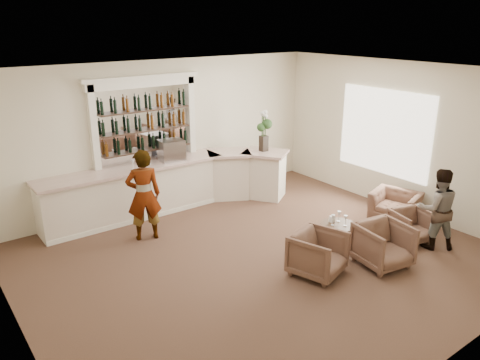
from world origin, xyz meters
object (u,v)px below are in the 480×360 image
Objects in this scene: flower_vase at (264,128)px; guest at (437,209)px; cocktail_table at (337,236)px; espresso_machine at (172,150)px; armchair_far at (395,206)px; armchair_right at (411,226)px; armchair_center at (383,245)px; sommelier at (144,195)px; bar_counter at (171,186)px; armchair_left at (318,254)px.

guest is at bearing -78.09° from flower_vase.
espresso_machine reaches higher than cocktail_table.
armchair_right is at bearing -54.01° from armchair_far.
guest is at bearing -34.53° from cocktail_table.
sommelier is at bearing 138.63° from armchair_center.
sommelier reaches higher than armchair_center.
espresso_machine is at bearing -120.11° from sommelier.
bar_counter reaches higher than armchair_center.
sommelier is 1.89× the size of armchair_far.
armchair_far is at bearing -37.49° from espresso_machine.
armchair_right is at bearing -48.62° from espresso_machine.
bar_counter reaches higher than armchair_far.
armchair_right is (1.40, -0.63, 0.07)m from cocktail_table.
armchair_far is at bearing -64.72° from flower_vase.
armchair_left is 1.59× the size of espresso_machine.
armchair_center is at bearing 148.21° from sommelier.
cocktail_table is 3.77m from sommelier.
flower_vase is at bearing -171.86° from armchair_far.
flower_vase is (-0.74, 3.64, 1.38)m from armchair_right.
sommelier is 1.68m from espresso_machine.
bar_counter is at bearing -19.42° from guest.
guest reaches higher than armchair_left.
cocktail_table is 0.95× the size of armchair_right.
guest is at bearing 158.10° from sommelier.
sommelier reaches higher than armchair_far.
flower_vase is (2.22, -0.54, 1.12)m from bar_counter.
armchair_left is at bearing -155.78° from cocktail_table.
armchair_left is 0.98× the size of armchair_center.
armchair_far reaches higher than cocktail_table.
guest reaches higher than armchair_right.
sommelier is at bearing 136.42° from cocktail_table.
sommelier is (-1.13, -0.99, 0.34)m from bar_counter.
sommelier is at bearing -3.83° from guest.
cocktail_table is 0.36× the size of sommelier.
bar_counter is 0.81m from espresso_machine.
guest is (4.21, -3.60, -0.13)m from sommelier.
armchair_far is (2.00, 0.17, 0.06)m from cocktail_table.
guest is 1.84× the size of armchair_center.
guest is 1.62× the size of armchair_far.
bar_counter is 4.78m from armchair_center.
armchair_center reaches higher than cocktail_table.
sommelier is 1.86× the size of flower_vase.
bar_counter is 4.04m from armchair_left.
cocktail_table is at bearing -66.23° from bar_counter.
flower_vase is at bearing -41.34° from guest.
armchair_right is (1.23, 0.27, -0.07)m from armchair_center.
espresso_machine is (-1.64, 4.53, 0.98)m from armchair_center.
cocktail_table is 2.01m from armchair_far.
armchair_right reaches higher than cocktail_table.
cocktail_table is 4.07m from espresso_machine.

